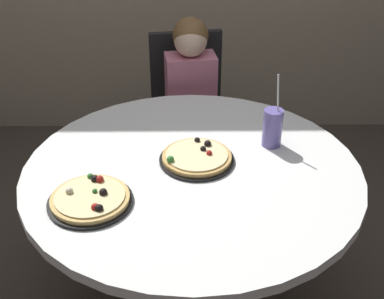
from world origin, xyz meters
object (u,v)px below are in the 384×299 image
at_px(pizza_veggie, 197,158).
at_px(soda_cup, 273,128).
at_px(dining_table, 192,186).
at_px(pizza_cheese, 90,199).
at_px(chair_wooden, 188,109).
at_px(diner_child, 193,131).

height_order(pizza_veggie, soda_cup, soda_cup).
xyz_separation_m(dining_table, soda_cup, (0.33, 0.17, 0.17)).
bearing_deg(soda_cup, pizza_cheese, -150.33).
distance_m(chair_wooden, pizza_veggie, 0.93).
relative_size(diner_child, pizza_cheese, 3.62).
xyz_separation_m(diner_child, pizza_cheese, (-0.37, -0.98, 0.28)).
height_order(diner_child, soda_cup, diner_child).
bearing_deg(pizza_veggie, diner_child, 90.66).
bearing_deg(dining_table, pizza_cheese, -147.90).
bearing_deg(pizza_cheese, chair_wooden, 73.54).
xyz_separation_m(dining_table, diner_child, (0.01, 0.76, -0.18)).
relative_size(chair_wooden, diner_child, 0.88).
xyz_separation_m(dining_table, pizza_veggie, (0.02, 0.04, 0.10)).
bearing_deg(soda_cup, pizza_veggie, -158.35).
height_order(chair_wooden, pizza_veggie, chair_wooden).
height_order(chair_wooden, soda_cup, soda_cup).
distance_m(dining_table, soda_cup, 0.41).
height_order(dining_table, diner_child, diner_child).
xyz_separation_m(chair_wooden, soda_cup, (0.34, -0.77, 0.30)).
relative_size(pizza_veggie, pizza_cheese, 0.99).
distance_m(diner_child, soda_cup, 0.75).
height_order(dining_table, pizza_veggie, pizza_veggie).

